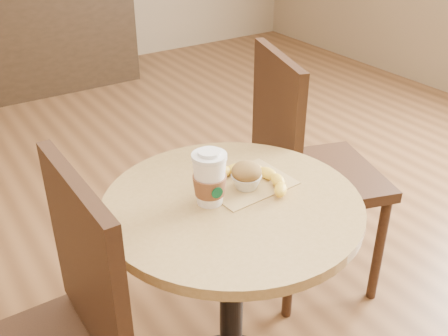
# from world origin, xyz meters

# --- Properties ---
(cafe_table) EXTENTS (0.69, 0.69, 0.75)m
(cafe_table) POSITION_xyz_m (0.04, -0.08, 0.53)
(cafe_table) COLOR black
(cafe_table) RESTS_ON ground
(chair_right) EXTENTS (0.54, 0.54, 0.99)m
(chair_right) POSITION_xyz_m (0.58, 0.23, 0.54)
(chair_right) COLOR #362013
(chair_right) RESTS_ON ground
(kraft_bag) EXTENTS (0.25, 0.20, 0.00)m
(kraft_bag) POSITION_xyz_m (0.12, -0.03, 0.75)
(kraft_bag) COLOR tan
(kraft_bag) RESTS_ON cafe_table
(coffee_cup) EXTENTS (0.09, 0.09, 0.15)m
(coffee_cup) POSITION_xyz_m (-0.02, -0.05, 0.82)
(coffee_cup) COLOR white
(coffee_cup) RESTS_ON cafe_table
(muffin) EXTENTS (0.09, 0.09, 0.08)m
(muffin) POSITION_xyz_m (0.10, -0.04, 0.79)
(muffin) COLOR silver
(muffin) RESTS_ON kraft_bag
(banana) EXTENTS (0.24, 0.27, 0.03)m
(banana) POSITION_xyz_m (0.13, -0.05, 0.77)
(banana) COLOR yellow
(banana) RESTS_ON kraft_bag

